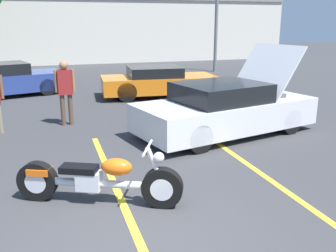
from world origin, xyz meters
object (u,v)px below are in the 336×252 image
motorcycle (98,180)px  spectator_by_show_car (65,87)px  parked_car_mid_row (5,80)px  show_car_hood_open (226,109)px  parked_car_right_row (158,82)px

motorcycle → spectator_by_show_car: size_ratio=1.40×
motorcycle → spectator_by_show_car: bearing=117.3°
parked_car_mid_row → spectator_by_show_car: spectator_by_show_car is taller
show_car_hood_open → parked_car_right_row: (-0.23, 5.16, -0.08)m
motorcycle → parked_car_mid_row: (-2.16, 9.76, 0.21)m
parked_car_mid_row → spectator_by_show_car: size_ratio=2.63×
motorcycle → parked_car_right_row: (3.26, 7.95, 0.17)m
parked_car_mid_row → spectator_by_show_car: 5.34m
motorcycle → spectator_by_show_car: (-0.20, 4.81, 0.64)m
show_car_hood_open → spectator_by_show_car: (-3.68, 2.02, 0.39)m
motorcycle → parked_car_right_row: size_ratio=0.55×
show_car_hood_open → spectator_by_show_car: show_car_hood_open is taller
show_car_hood_open → parked_car_mid_row: size_ratio=1.06×
show_car_hood_open → parked_car_mid_row: 8.97m
parked_car_right_row → parked_car_mid_row: bearing=166.1°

